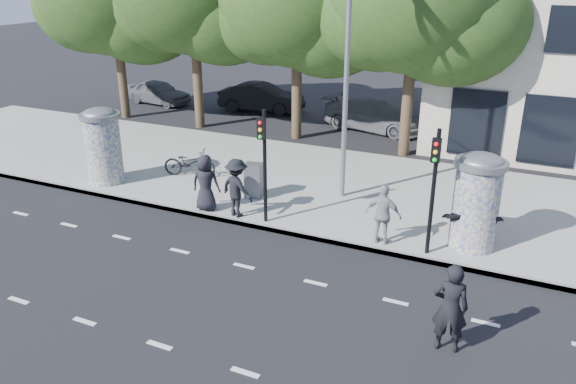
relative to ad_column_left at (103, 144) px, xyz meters
The scene contains 21 objects.
ground 8.63m from the ad_column_left, 32.01° to the right, with size 120.00×120.00×0.00m, color black.
sidewalk 7.94m from the ad_column_left, 22.62° to the left, with size 40.00×8.00×0.15m, color gray.
curb 7.41m from the ad_column_left, ahead, with size 40.00×0.10×0.16m, color slate.
lane_dash_near 9.95m from the ad_column_left, 42.94° to the right, with size 32.00×0.12×0.01m, color silver.
lane_dash_far 7.99m from the ad_column_left, 23.29° to the right, with size 32.00×0.12×0.01m, color silver.
ad_column_left is the anchor object (origin of this frame).
ad_column_right 12.40m from the ad_column_left, ahead, with size 1.36×1.36×2.65m.
traffic_pole_near 6.67m from the ad_column_left, ahead, with size 0.22×0.31×3.40m.
traffic_pole_far 11.44m from the ad_column_left, ahead, with size 0.22×0.31×3.40m.
street_lamp 8.90m from the ad_column_left, 14.94° to the left, with size 0.25×0.93×8.00m.
ped_a 4.62m from the ad_column_left, ahead, with size 0.87×0.57×1.78m, color black.
ped_d 5.70m from the ad_column_left, ahead, with size 1.17×0.67×1.81m, color black.
ped_e 10.18m from the ad_column_left, ahead, with size 1.00×0.57×1.70m, color #98999B.
ped_f 12.44m from the ad_column_left, ahead, with size 1.59×0.57×1.71m, color black.
man_road 13.29m from the ad_column_left, 19.11° to the right, with size 0.71×0.46×1.94m, color black.
bicycle 3.03m from the ad_column_left, 35.35° to the left, with size 1.90×0.66×1.00m, color black.
cabinet_left 5.52m from the ad_column_left, ahead, with size 0.55×0.40×1.16m, color slate.
cabinet_right 12.33m from the ad_column_left, ahead, with size 0.58×0.42×1.22m, color slate.
car_left 12.83m from the ad_column_left, 118.57° to the left, with size 3.88×1.56×1.32m, color #53555A.
car_mid 12.07m from the ad_column_left, 90.13° to the left, with size 4.49×1.57×1.48m, color black.
car_right 12.76m from the ad_column_left, 59.48° to the left, with size 4.89×1.99×1.42m, color slate.
Camera 1 is at (6.35, -9.74, 7.23)m, focal length 35.00 mm.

